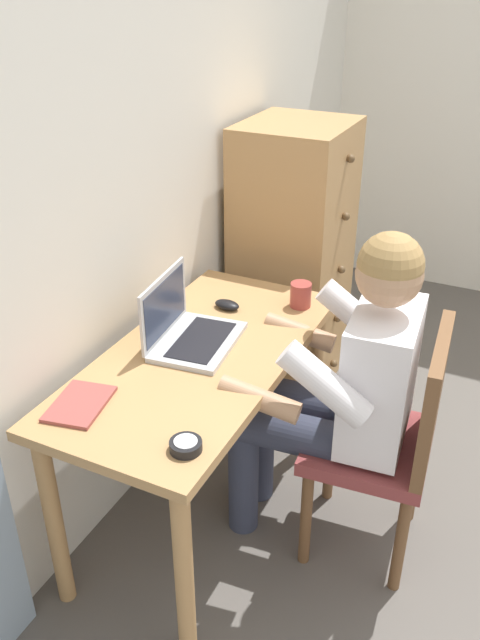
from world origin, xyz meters
TOP-DOWN VIEW (x-y plane):
  - wall_back at (0.00, 2.20)m, footprint 4.80×0.05m
  - desk at (-0.28, 1.84)m, footprint 1.21×0.58m
  - dresser at (0.75, 1.91)m, footprint 0.51×0.49m
  - chair at (-0.15, 1.20)m, footprint 0.45×0.43m
  - person_seated at (-0.16, 1.38)m, footprint 0.56×0.61m
  - laptop at (-0.24, 1.91)m, footprint 0.37×0.29m
  - computer_mouse at (0.04, 1.90)m, footprint 0.07×0.10m
  - desk_clock at (-0.73, 1.63)m, footprint 0.09×0.09m
  - notebook_pad at (-0.70, 2.02)m, footprint 0.24×0.19m
  - coffee_mug at (0.18, 1.66)m, footprint 0.12×0.08m

SIDE VIEW (x-z plane):
  - chair at x=-0.15m, z-range 0.06..0.94m
  - desk at x=-0.28m, z-range 0.25..0.97m
  - dresser at x=0.75m, z-range 0.00..1.27m
  - person_seated at x=-0.16m, z-range 0.08..1.28m
  - notebook_pad at x=-0.70m, z-range 0.72..0.73m
  - desk_clock at x=-0.73m, z-range 0.72..0.75m
  - computer_mouse at x=0.04m, z-range 0.72..0.75m
  - coffee_mug at x=0.18m, z-range 0.72..0.82m
  - laptop at x=-0.24m, z-range 0.65..0.89m
  - wall_back at x=0.00m, z-range 0.00..2.50m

